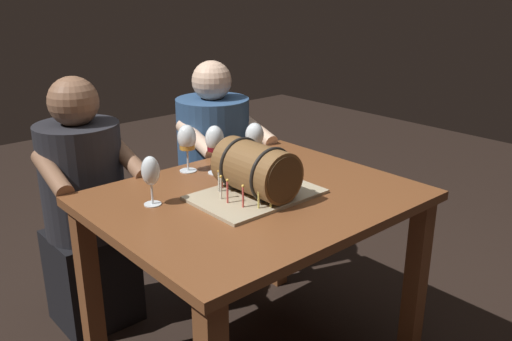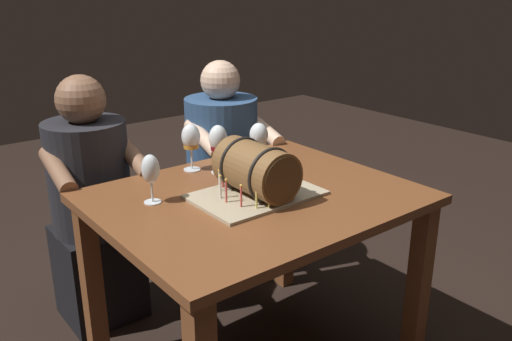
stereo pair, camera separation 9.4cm
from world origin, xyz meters
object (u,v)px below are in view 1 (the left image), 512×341
object	(u,v)px
wine_glass_empty	(151,172)
wine_glass_white	(255,137)
dining_table	(255,224)
person_seated_right	(215,177)
person_seated_left	(86,214)
barrel_cake	(256,172)
wine_glass_amber	(187,140)
wine_glass_red	(215,141)

from	to	relation	value
wine_glass_empty	wine_glass_white	bearing A→B (deg)	8.25
dining_table	person_seated_right	world-z (taller)	person_seated_right
person_seated_left	person_seated_right	distance (m)	0.71
barrel_cake	person_seated_left	size ratio (longest dim) A/B	0.40
wine_glass_empty	person_seated_right	world-z (taller)	person_seated_right
wine_glass_amber	person_seated_right	xyz separation A→B (m)	(0.39, 0.35, -0.35)
wine_glass_empty	wine_glass_amber	size ratio (longest dim) A/B	0.90
person_seated_left	wine_glass_amber	bearing A→B (deg)	-48.20
wine_glass_amber	wine_glass_white	xyz separation A→B (m)	(0.25, -0.13, -0.00)
wine_glass_red	person_seated_left	xyz separation A→B (m)	(-0.38, 0.44, -0.36)
person_seated_left	dining_table	bearing A→B (deg)	-64.00
wine_glass_amber	wine_glass_white	bearing A→B (deg)	-28.19
person_seated_right	wine_glass_white	bearing A→B (deg)	-106.61
barrel_cake	person_seated_left	world-z (taller)	person_seated_left
wine_glass_amber	wine_glass_empty	bearing A→B (deg)	-144.34
wine_glass_amber	person_seated_left	xyz separation A→B (m)	(-0.31, 0.35, -0.36)
wine_glass_empty	wine_glass_amber	bearing A→B (deg)	35.66
wine_glass_amber	barrel_cake	bearing A→B (deg)	-85.72
barrel_cake	wine_glass_amber	size ratio (longest dim) A/B	2.30
dining_table	wine_glass_empty	size ratio (longest dim) A/B	6.32
wine_glass_red	wine_glass_white	bearing A→B (deg)	-12.11
dining_table	wine_glass_empty	distance (m)	0.45
wine_glass_amber	wine_glass_red	xyz separation A→B (m)	(0.07, -0.10, 0.00)
wine_glass_empty	wine_glass_red	xyz separation A→B (m)	(0.37, 0.12, 0.02)
wine_glass_amber	person_seated_right	bearing A→B (deg)	41.53
person_seated_right	barrel_cake	bearing A→B (deg)	-116.11
wine_glass_empty	wine_glass_white	world-z (taller)	wine_glass_white
wine_glass_amber	person_seated_left	size ratio (longest dim) A/B	0.17
wine_glass_white	barrel_cake	bearing A→B (deg)	-130.22
person_seated_left	person_seated_right	size ratio (longest dim) A/B	1.00
wine_glass_amber	person_seated_left	bearing A→B (deg)	131.80
dining_table	wine_glass_white	world-z (taller)	wine_glass_white
wine_glass_empty	person_seated_left	world-z (taller)	person_seated_left
wine_glass_white	person_seated_left	world-z (taller)	person_seated_left
person_seated_right	wine_glass_amber	bearing A→B (deg)	-138.47
person_seated_left	wine_glass_red	bearing A→B (deg)	-49.30
wine_glass_amber	wine_glass_white	world-z (taller)	wine_glass_amber
barrel_cake	wine_glass_red	world-z (taller)	barrel_cake
barrel_cake	wine_glass_white	world-z (taller)	barrel_cake
barrel_cake	person_seated_left	bearing A→B (deg)	114.67
dining_table	wine_glass_amber	size ratio (longest dim) A/B	5.71
wine_glass_empty	dining_table	bearing A→B (deg)	-25.58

